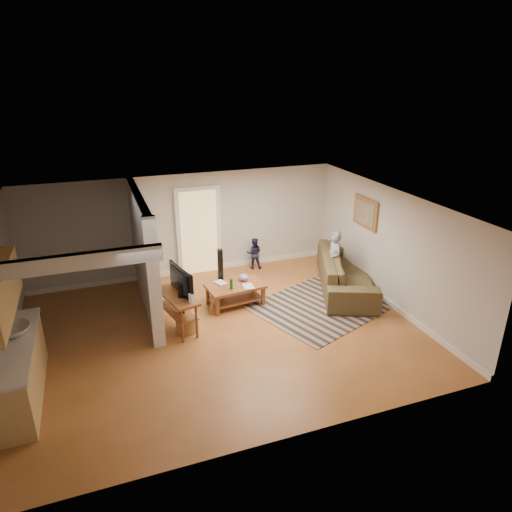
# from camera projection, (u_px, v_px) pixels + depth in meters

# --- Properties ---
(ground) EXTENTS (7.50, 7.50, 0.00)m
(ground) POSITION_uv_depth(u_px,v_px,m) (221.00, 331.00, 8.88)
(ground) COLOR brown
(ground) RESTS_ON ground
(room_shell) EXTENTS (7.54, 6.02, 2.52)m
(room_shell) POSITION_uv_depth(u_px,v_px,m) (157.00, 262.00, 8.37)
(room_shell) COLOR beige
(room_shell) RESTS_ON ground
(area_rug) EXTENTS (3.56, 3.10, 0.01)m
(area_rug) POSITION_uv_depth(u_px,v_px,m) (326.00, 303.00, 9.94)
(area_rug) COLOR black
(area_rug) RESTS_ON ground
(sofa) EXTENTS (2.11, 3.03, 0.82)m
(sofa) POSITION_uv_depth(u_px,v_px,m) (345.00, 288.00, 10.68)
(sofa) COLOR #4E4627
(sofa) RESTS_ON ground
(coffee_table) EXTENTS (1.27, 0.82, 0.71)m
(coffee_table) POSITION_uv_depth(u_px,v_px,m) (236.00, 289.00, 9.78)
(coffee_table) COLOR brown
(coffee_table) RESTS_ON ground
(tv_console) EXTENTS (0.71, 1.24, 1.01)m
(tv_console) POSITION_uv_depth(u_px,v_px,m) (178.00, 298.00, 8.74)
(tv_console) COLOR brown
(tv_console) RESTS_ON ground
(speaker_left) EXTENTS (0.12, 0.12, 1.02)m
(speaker_left) POSITION_uv_depth(u_px,v_px,m) (182.00, 308.00, 8.71)
(speaker_left) COLOR black
(speaker_left) RESTS_ON ground
(speaker_right) EXTENTS (0.13, 0.13, 1.15)m
(speaker_right) POSITION_uv_depth(u_px,v_px,m) (220.00, 274.00, 10.01)
(speaker_right) COLOR black
(speaker_right) RESTS_ON ground
(toy_basket) EXTENTS (0.45, 0.45, 0.40)m
(toy_basket) POSITION_uv_depth(u_px,v_px,m) (187.00, 323.00, 8.86)
(toy_basket) COLOR #9F7944
(toy_basket) RESTS_ON ground
(child) EXTENTS (0.36, 0.52, 1.37)m
(child) POSITION_uv_depth(u_px,v_px,m) (332.00, 287.00, 10.73)
(child) COLOR gray
(child) RESTS_ON ground
(toddler) EXTENTS (0.48, 0.43, 0.82)m
(toddler) POSITION_uv_depth(u_px,v_px,m) (254.00, 268.00, 11.75)
(toddler) COLOR #1B1D39
(toddler) RESTS_ON ground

